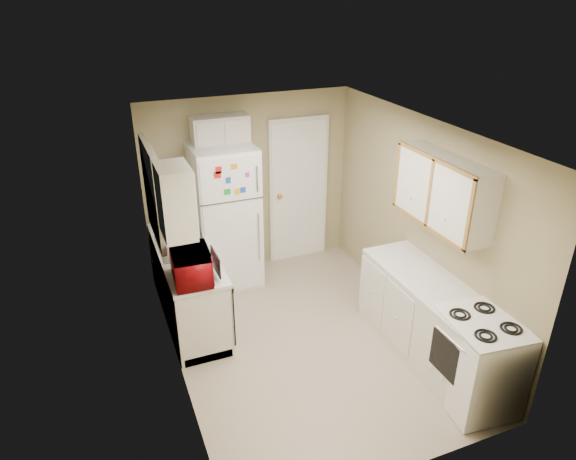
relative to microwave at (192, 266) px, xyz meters
name	(u,v)px	position (x,y,z in m)	size (l,w,h in m)	color
floor	(304,339)	(1.15, -0.27, -1.05)	(3.80, 3.80, 0.00)	beige
ceiling	(308,131)	(1.15, -0.27, 1.35)	(3.80, 3.80, 0.00)	white
wall_left	(170,271)	(-0.25, -0.27, 0.15)	(3.80, 3.80, 0.00)	tan
wall_right	(420,224)	(2.55, -0.27, 0.15)	(3.80, 3.80, 0.00)	tan
wall_back	(249,185)	(1.15, 1.63, 0.15)	(2.80, 2.80, 0.00)	tan
wall_front	(411,358)	(1.15, -2.17, 0.15)	(2.80, 2.80, 0.00)	tan
left_counter	(188,285)	(0.05, 0.63, -0.60)	(0.60, 1.80, 0.90)	silver
dishwasher	(226,304)	(0.34, 0.03, -0.56)	(0.03, 0.58, 0.72)	black
sink	(183,249)	(0.05, 0.78, -0.19)	(0.54, 0.74, 0.16)	gray
microwave	(192,266)	(0.00, 0.00, 0.00)	(0.31, 0.56, 0.37)	#9D080F
soap_bottle	(172,227)	(0.00, 1.12, -0.05)	(0.08, 0.09, 0.19)	silver
window_blinds	(153,192)	(-0.21, 0.78, 0.55)	(0.10, 0.98, 1.08)	silver
upper_cabinet_left	(176,201)	(-0.10, -0.05, 0.75)	(0.30, 0.45, 0.70)	silver
refrigerator	(225,216)	(0.71, 1.31, -0.11)	(0.77, 0.75, 1.88)	white
cabinet_over_fridge	(220,132)	(0.75, 1.48, 0.95)	(0.70, 0.30, 0.40)	silver
interior_door	(298,191)	(1.85, 1.59, -0.03)	(0.86, 0.06, 2.08)	white
right_counter	(432,324)	(2.25, -1.07, -0.60)	(0.60, 2.00, 0.90)	silver
stove	(477,362)	(2.27, -1.72, -0.59)	(0.61, 0.75, 0.92)	white
upper_cabinet_right	(443,191)	(2.40, -0.77, 0.75)	(0.30, 1.20, 0.70)	silver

